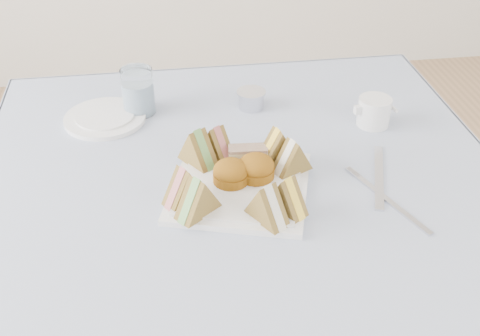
{
  "coord_description": "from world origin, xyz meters",
  "views": [
    {
      "loc": [
        -0.14,
        -0.91,
        1.42
      ],
      "look_at": [
        -0.01,
        -0.03,
        0.8
      ],
      "focal_mm": 45.0,
      "sensor_mm": 36.0,
      "label": 1
    }
  ],
  "objects": [
    {
      "name": "side_plate",
      "position": [
        -0.27,
        0.27,
        0.75
      ],
      "size": [
        0.23,
        0.23,
        0.01
      ],
      "primitive_type": "cylinder",
      "rotation": [
        0.0,
        0.0,
        -0.32
      ],
      "color": "silver",
      "rests_on": "tablecloth"
    },
    {
      "name": "sandwich_br_a",
      "position": [
        0.09,
        0.01,
        0.79
      ],
      "size": [
        0.09,
        0.07,
        0.07
      ],
      "primitive_type": null,
      "rotation": [
        0.0,
        0.0,
        -2.69
      ],
      "color": "brown",
      "rests_on": "serving_plate"
    },
    {
      "name": "sandwich_fr_b",
      "position": [
        0.02,
        -0.13,
        0.79
      ],
      "size": [
        0.08,
        0.09,
        0.07
      ],
      "primitive_type": null,
      "rotation": [
        0.0,
        0.0,
        -1.01
      ],
      "color": "brown",
      "rests_on": "serving_plate"
    },
    {
      "name": "fork",
      "position": [
        0.25,
        -0.11,
        0.75
      ],
      "size": [
        0.08,
        0.18,
        0.0
      ],
      "primitive_type": "cube",
      "rotation": [
        0.0,
        0.0,
        0.38
      ],
      "color": "silver",
      "rests_on": "tablecloth"
    },
    {
      "name": "serving_plate",
      "position": [
        -0.01,
        -0.03,
        0.75
      ],
      "size": [
        0.31,
        0.31,
        0.01
      ],
      "primitive_type": "cube",
      "rotation": [
        0.0,
        0.0,
        -0.29
      ],
      "color": "silver",
      "rests_on": "tablecloth"
    },
    {
      "name": "table",
      "position": [
        0.0,
        0.0,
        0.37
      ],
      "size": [
        0.9,
        0.9,
        0.74
      ],
      "primitive_type": "cube",
      "color": "brown",
      "rests_on": "floor"
    },
    {
      "name": "sandwich_bl_b",
      "position": [
        -0.04,
        0.08,
        0.79
      ],
      "size": [
        0.07,
        0.08,
        0.07
      ],
      "primitive_type": null,
      "rotation": [
        0.0,
        0.0,
        2.15
      ],
      "color": "brown",
      "rests_on": "serving_plate"
    },
    {
      "name": "sandwich_fl_b",
      "position": [
        -0.09,
        -0.09,
        0.79
      ],
      "size": [
        0.09,
        0.08,
        0.07
      ],
      "primitive_type": null,
      "rotation": [
        0.0,
        0.0,
        0.66
      ],
      "color": "brown",
      "rests_on": "serving_plate"
    },
    {
      "name": "sandwich_bl_a",
      "position": [
        -0.08,
        0.06,
        0.8
      ],
      "size": [
        0.08,
        0.09,
        0.08
      ],
      "primitive_type": null,
      "rotation": [
        0.0,
        0.0,
        2.16
      ],
      "color": "brown",
      "rests_on": "serving_plate"
    },
    {
      "name": "tablecloth",
      "position": [
        0.0,
        0.0,
        0.74
      ],
      "size": [
        1.02,
        1.02,
        0.01
      ],
      "primitive_type": "cube",
      "color": "#8DA0C2",
      "rests_on": "table"
    },
    {
      "name": "pastry_slice",
      "position": [
        0.02,
        0.05,
        0.78
      ],
      "size": [
        0.08,
        0.04,
        0.04
      ],
      "primitive_type": "cube",
      "rotation": [
        0.0,
        0.0,
        -0.07
      ],
      "color": "beige",
      "rests_on": "serving_plate"
    },
    {
      "name": "sandwich_fl_a",
      "position": [
        -0.11,
        -0.06,
        0.79
      ],
      "size": [
        0.09,
        0.07,
        0.07
      ],
      "primitive_type": null,
      "rotation": [
        0.0,
        0.0,
        0.58
      ],
      "color": "brown",
      "rests_on": "serving_plate"
    },
    {
      "name": "tea_strainer",
      "position": [
        0.06,
        0.28,
        0.76
      ],
      "size": [
        0.07,
        0.07,
        0.04
      ],
      "primitive_type": "cylinder",
      "rotation": [
        0.0,
        0.0,
        0.02
      ],
      "color": "silver",
      "rests_on": "tablecloth"
    },
    {
      "name": "water_glass",
      "position": [
        -0.19,
        0.3,
        0.8
      ],
      "size": [
        0.09,
        0.09,
        0.1
      ],
      "primitive_type": "cylinder",
      "rotation": [
        0.0,
        0.0,
        -0.39
      ],
      "color": "white",
      "rests_on": "tablecloth"
    },
    {
      "name": "sandwich_fr_a",
      "position": [
        0.06,
        -0.11,
        0.79
      ],
      "size": [
        0.07,
        0.08,
        0.07
      ],
      "primitive_type": null,
      "rotation": [
        0.0,
        0.0,
        -0.97
      ],
      "color": "brown",
      "rests_on": "serving_plate"
    },
    {
      "name": "scone_left",
      "position": [
        -0.03,
        -0.02,
        0.78
      ],
      "size": [
        0.07,
        0.07,
        0.05
      ],
      "primitive_type": "cylinder",
      "rotation": [
        0.0,
        0.0,
        -0.13
      ],
      "color": "brown",
      "rests_on": "serving_plate"
    },
    {
      "name": "creamer_jug",
      "position": [
        0.31,
        0.17,
        0.78
      ],
      "size": [
        0.08,
        0.08,
        0.06
      ],
      "primitive_type": "cylinder",
      "rotation": [
        0.0,
        0.0,
        0.2
      ],
      "color": "silver",
      "rests_on": "tablecloth"
    },
    {
      "name": "knife",
      "position": [
        0.26,
        -0.02,
        0.75
      ],
      "size": [
        0.08,
        0.21,
        0.0
      ],
      "primitive_type": "cube",
      "rotation": [
        0.0,
        0.0,
        -0.32
      ],
      "color": "silver",
      "rests_on": "tablecloth"
    },
    {
      "name": "sandwich_br_b",
      "position": [
        0.07,
        0.04,
        0.79
      ],
      "size": [
        0.09,
        0.06,
        0.07
      ],
      "primitive_type": null,
      "rotation": [
        0.0,
        0.0,
        -2.81
      ],
      "color": "brown",
      "rests_on": "serving_plate"
    },
    {
      "name": "scone_right",
      "position": [
        0.02,
        -0.01,
        0.78
      ],
      "size": [
        0.07,
        0.07,
        0.05
      ],
      "primitive_type": "cylinder",
      "rotation": [
        0.0,
        0.0,
        -0.06
      ],
      "color": "brown",
      "rests_on": "serving_plate"
    }
  ]
}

